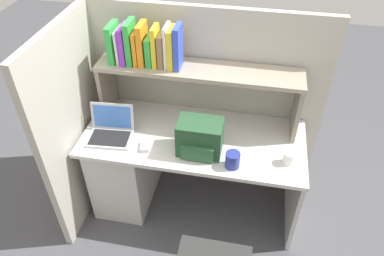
{
  "coord_description": "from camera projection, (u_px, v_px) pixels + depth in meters",
  "views": [
    {
      "loc": [
        0.37,
        -1.97,
        2.47
      ],
      "look_at": [
        0.0,
        -0.05,
        0.85
      ],
      "focal_mm": 34.45,
      "sensor_mm": 36.0,
      "label": 1
    }
  ],
  "objects": [
    {
      "name": "snack_canister",
      "position": [
        233.0,
        160.0,
        2.39
      ],
      "size": [
        0.1,
        0.1,
        0.11
      ],
      "primitive_type": "cylinder",
      "color": "navy",
      "rests_on": "desk"
    },
    {
      "name": "paper_cup",
      "position": [
        289.0,
        158.0,
        2.42
      ],
      "size": [
        0.08,
        0.08,
        0.09
      ],
      "primitive_type": "cylinder",
      "color": "white",
      "rests_on": "desk"
    },
    {
      "name": "computer_mouse",
      "position": [
        145.0,
        146.0,
        2.56
      ],
      "size": [
        0.08,
        0.11,
        0.03
      ],
      "primitive_type": "cube",
      "rotation": [
        0.0,
        0.0,
        0.19
      ],
      "color": "silver",
      "rests_on": "desk"
    },
    {
      "name": "overhead_hutch",
      "position": [
        199.0,
        80.0,
        2.59
      ],
      "size": [
        1.44,
        0.28,
        0.45
      ],
      "color": "gray",
      "rests_on": "desk"
    },
    {
      "name": "backpack",
      "position": [
        200.0,
        138.0,
        2.47
      ],
      "size": [
        0.3,
        0.23,
        0.24
      ],
      "color": "#264C2D",
      "rests_on": "desk"
    },
    {
      "name": "desk",
      "position": [
        145.0,
        161.0,
        2.93
      ],
      "size": [
        1.6,
        0.7,
        0.73
      ],
      "color": "silver",
      "rests_on": "ground_plane"
    },
    {
      "name": "laptop",
      "position": [
        111.0,
        130.0,
        2.64
      ],
      "size": [
        0.33,
        0.28,
        0.22
      ],
      "color": "#B7BABF",
      "rests_on": "desk"
    },
    {
      "name": "ground_plane",
      "position": [
        193.0,
        201.0,
        3.13
      ],
      "size": [
        8.0,
        8.0,
        0.0
      ],
      "primitive_type": "plane",
      "color": "#4C4C51"
    },
    {
      "name": "cubicle_partition_rear",
      "position": [
        202.0,
        101.0,
        2.92
      ],
      "size": [
        1.84,
        0.05,
        1.55
      ],
      "primitive_type": "cube",
      "color": "#B2ADA0",
      "rests_on": "ground_plane"
    },
    {
      "name": "cubicle_partition_left",
      "position": [
        79.0,
        122.0,
        2.72
      ],
      "size": [
        0.05,
        1.06,
        1.55
      ],
      "primitive_type": "cube",
      "color": "#B2ADA0",
      "rests_on": "ground_plane"
    },
    {
      "name": "reference_books_on_shelf",
      "position": [
        145.0,
        46.0,
        2.49
      ],
      "size": [
        0.5,
        0.18,
        0.3
      ],
      "color": "green",
      "rests_on": "overhead_hutch"
    }
  ]
}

